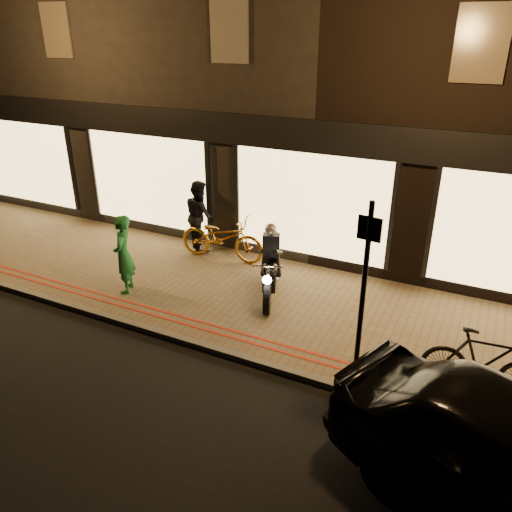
{
  "coord_description": "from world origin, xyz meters",
  "views": [
    {
      "loc": [
        3.66,
        -6.19,
        5.23
      ],
      "look_at": [
        -0.36,
        1.93,
        1.1
      ],
      "focal_mm": 35.0,
      "sensor_mm": 36.0,
      "label": 1
    }
  ],
  "objects": [
    {
      "name": "kerb_stone",
      "position": [
        0.0,
        0.05,
        0.06
      ],
      "size": [
        50.0,
        0.14,
        0.12
      ],
      "primitive_type": "cube",
      "color": "#59544C",
      "rests_on": "ground"
    },
    {
      "name": "building_row",
      "position": [
        -0.0,
        8.99,
        4.25
      ],
      "size": [
        48.0,
        10.11,
        8.5
      ],
      "color": "black",
      "rests_on": "ground"
    },
    {
      "name": "sign_post",
      "position": [
        2.22,
        0.25,
        1.8
      ],
      "size": [
        0.35,
        0.09,
        3.0
      ],
      "rotation": [
        0.0,
        0.0,
        -0.14
      ],
      "color": "black",
      "rests_on": "sidewalk"
    },
    {
      "name": "bicycle_gold",
      "position": [
        -1.97,
        3.35,
        0.68
      ],
      "size": [
        2.19,
        0.91,
        1.12
      ],
      "primitive_type": "imported",
      "rotation": [
        0.0,
        0.0,
        1.65
      ],
      "color": "#C18022",
      "rests_on": "sidewalk"
    },
    {
      "name": "sidewalk",
      "position": [
        0.0,
        2.0,
        0.06
      ],
      "size": [
        50.0,
        4.0,
        0.12
      ],
      "primitive_type": "cube",
      "color": "brown",
      "rests_on": "ground"
    },
    {
      "name": "person_green",
      "position": [
        -3.0,
        1.04,
        0.97
      ],
      "size": [
        0.64,
        0.73,
        1.69
      ],
      "primitive_type": "imported",
      "rotation": [
        0.0,
        0.0,
        -1.1
      ],
      "color": "#1D7034",
      "rests_on": "sidewalk"
    },
    {
      "name": "person_dark",
      "position": [
        -2.79,
        3.69,
        1.0
      ],
      "size": [
        1.08,
        1.08,
        1.77
      ],
      "primitive_type": "imported",
      "rotation": [
        0.0,
        0.0,
        2.39
      ],
      "color": "black",
      "rests_on": "sidewalk"
    },
    {
      "name": "bicycle_dark",
      "position": [
        4.01,
        0.86,
        0.66
      ],
      "size": [
        1.84,
        0.69,
        1.08
      ],
      "primitive_type": "imported",
      "rotation": [
        0.0,
        0.0,
        1.67
      ],
      "color": "black",
      "rests_on": "sidewalk"
    },
    {
      "name": "motorcycle",
      "position": [
        -0.15,
        2.16,
        0.73
      ],
      "size": [
        0.85,
        1.86,
        1.59
      ],
      "rotation": [
        0.0,
        0.0,
        0.35
      ],
      "color": "black",
      "rests_on": "sidewalk"
    },
    {
      "name": "red_kerb_lines",
      "position": [
        0.0,
        0.55,
        0.12
      ],
      "size": [
        50.0,
        0.26,
        0.01
      ],
      "color": "#99200D",
      "rests_on": "sidewalk"
    },
    {
      "name": "ground",
      "position": [
        0.0,
        0.0,
        0.0
      ],
      "size": [
        90.0,
        90.0,
        0.0
      ],
      "primitive_type": "plane",
      "color": "black",
      "rests_on": "ground"
    }
  ]
}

